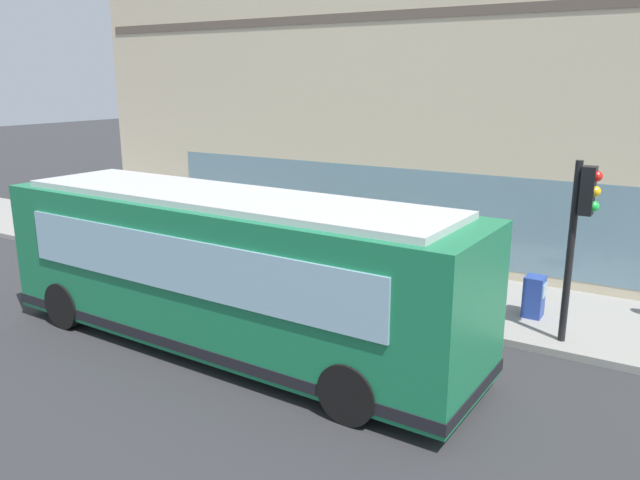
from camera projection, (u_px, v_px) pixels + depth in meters
ground at (253, 346)px, 12.44m from camera, size 120.00×120.00×0.00m
sidewalk_curb at (359, 281)px, 16.14m from camera, size 3.81×40.00×0.15m
building_corner at (445, 46)px, 19.07m from camera, size 6.99×21.47×12.25m
city_bus_nearside at (228, 271)px, 12.03m from camera, size 2.84×10.11×3.07m
traffic_light_near_corner at (581, 218)px, 11.65m from camera, size 0.32×0.49×3.55m
fire_hydrant at (315, 246)px, 17.86m from camera, size 0.35×0.35×0.74m
pedestrian_near_hydrant at (176, 210)px, 19.88m from camera, size 0.32×0.32×1.67m
newspaper_vending_box at (534, 296)px, 13.47m from camera, size 0.44×0.42×0.90m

